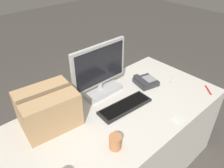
# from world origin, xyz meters

# --- Properties ---
(office_desk) EXTENTS (1.80, 0.90, 0.75)m
(office_desk) POSITION_xyz_m (0.00, 0.00, 0.37)
(office_desk) COLOR beige
(office_desk) RESTS_ON ground_plane
(monitor) EXTENTS (0.53, 0.22, 0.44)m
(monitor) POSITION_xyz_m (0.06, 0.30, 0.93)
(monitor) COLOR #B7B7B7
(monitor) RESTS_ON office_desk
(keyboard) EXTENTS (0.46, 0.18, 0.03)m
(keyboard) POSITION_xyz_m (0.06, -0.01, 0.76)
(keyboard) COLOR black
(keyboard) RESTS_ON office_desk
(desk_phone) EXTENTS (0.22, 0.22, 0.07)m
(desk_phone) POSITION_xyz_m (0.44, 0.10, 0.77)
(desk_phone) COLOR #2D2D33
(desk_phone) RESTS_ON office_desk
(paper_cup_right) EXTENTS (0.09, 0.09, 0.10)m
(paper_cup_right) POSITION_xyz_m (-0.27, -0.25, 0.80)
(paper_cup_right) COLOR #BC7547
(paper_cup_right) RESTS_ON office_desk
(spoon) EXTENTS (0.15, 0.08, 0.00)m
(spoon) POSITION_xyz_m (0.67, -0.03, 0.75)
(spoon) COLOR silver
(spoon) RESTS_ON office_desk
(cardboard_box) EXTENTS (0.42, 0.36, 0.27)m
(cardboard_box) POSITION_xyz_m (-0.46, 0.24, 0.88)
(cardboard_box) COLOR tan
(cardboard_box) RESTS_ON office_desk
(pen_marker) EXTENTS (0.10, 0.11, 0.01)m
(pen_marker) POSITION_xyz_m (0.78, -0.34, 0.75)
(pen_marker) COLOR red
(pen_marker) RESTS_ON office_desk
(sticky_note_pad) EXTENTS (0.07, 0.07, 0.01)m
(sticky_note_pad) POSITION_xyz_m (0.26, -0.37, 0.75)
(sticky_note_pad) COLOR silver
(sticky_note_pad) RESTS_ON office_desk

